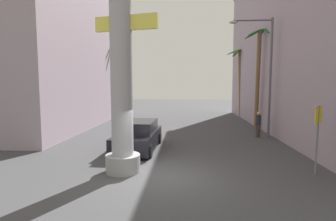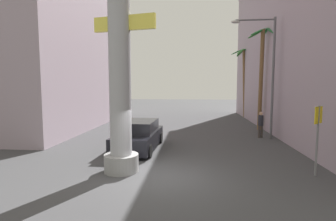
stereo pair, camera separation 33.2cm
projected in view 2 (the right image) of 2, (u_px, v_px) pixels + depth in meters
name	position (u px, v px, depth m)	size (l,w,h in m)	color
ground_plane	(176.00, 131.00, 19.77)	(90.96, 90.96, 0.00)	#424244
building_left	(50.00, 40.00, 21.92)	(8.36, 17.10, 14.43)	#9E8C99
building_right	(327.00, 33.00, 18.74)	(8.10, 27.70, 14.36)	#9E8C99
neon_sign_pole	(120.00, 49.00, 10.07)	(2.83, 1.37, 11.05)	#9E9EA3
street_lamp	(267.00, 66.00, 16.68)	(2.79, 0.28, 7.71)	#59595E
crossing_sign	(318.00, 130.00, 9.86)	(0.47, 0.47, 2.69)	slate
car_lead	(139.00, 136.00, 14.15)	(2.20, 4.69, 1.56)	black
palm_tree_far_left	(114.00, 70.00, 26.82)	(2.50, 2.52, 7.42)	brown
palm_tree_mid_right	(262.00, 65.00, 19.72)	(2.80, 2.87, 7.76)	brown
palm_tree_far_right	(244.00, 74.00, 28.13)	(2.60, 2.38, 7.38)	brown
pedestrian_mid_right	(261.00, 123.00, 17.22)	(0.44, 0.44, 1.71)	#3F3833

